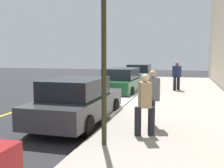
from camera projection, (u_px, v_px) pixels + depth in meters
ground_plane at (110, 103)px, 12.74m from camera, size 56.00×56.00×0.00m
sidewalk at (182, 105)px, 11.89m from camera, size 28.00×4.60×0.15m
lane_stripe_centre at (48, 100)px, 13.55m from camera, size 28.00×0.14×0.01m
snow_bank_curb at (124, 102)px, 12.50m from camera, size 6.79×0.56×0.22m
parked_car_charcoal at (78, 101)px, 8.95m from camera, size 4.68×1.93×1.51m
parked_car_green at (122, 81)px, 15.49m from camera, size 4.83×1.98×1.51m
parked_car_silver at (140, 74)px, 21.29m from camera, size 4.59×1.95×1.51m
pedestrian_tan_coat at (145, 103)px, 7.11m from camera, size 0.51×0.52×1.63m
pedestrian_grey_coat at (152, 97)px, 7.99m from camera, size 0.55×0.47×1.68m
pedestrian_navy_coat at (177, 75)px, 16.20m from camera, size 0.49×0.53×1.66m
traffic_light_pole at (104, 13)px, 6.16m from camera, size 0.35×0.26×4.55m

